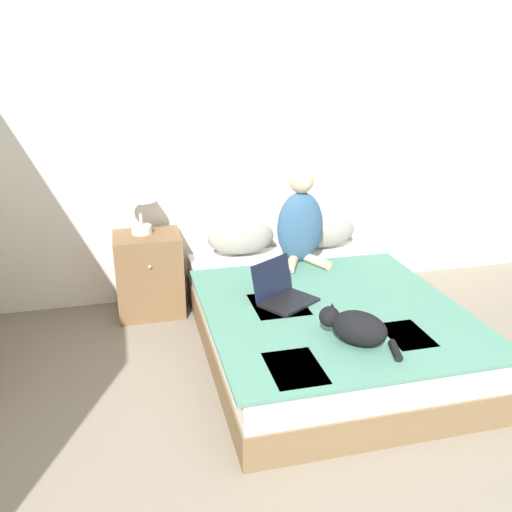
{
  "coord_description": "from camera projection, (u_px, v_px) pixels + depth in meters",
  "views": [
    {
      "loc": [
        -1.03,
        -1.02,
        1.91
      ],
      "look_at": [
        -0.29,
        1.96,
        0.76
      ],
      "focal_mm": 38.0,
      "sensor_mm": 36.0,
      "label": 1
    }
  ],
  "objects": [
    {
      "name": "pillow_near",
      "position": [
        241.0,
        237.0,
        4.29
      ],
      "size": [
        0.54,
        0.24,
        0.28
      ],
      "color": "gray",
      "rests_on": "bed"
    },
    {
      "name": "table_lamp",
      "position": [
        139.0,
        191.0,
        3.96
      ],
      "size": [
        0.25,
        0.25,
        0.46
      ],
      "color": "beige",
      "rests_on": "nightstand"
    },
    {
      "name": "person_sitting",
      "position": [
        300.0,
        223.0,
        4.08
      ],
      "size": [
        0.37,
        0.35,
        0.72
      ],
      "color": "#33567A",
      "rests_on": "bed"
    },
    {
      "name": "bed",
      "position": [
        320.0,
        323.0,
        3.67
      ],
      "size": [
        1.6,
        2.1,
        0.41
      ],
      "color": "brown",
      "rests_on": "ground_plane"
    },
    {
      "name": "nightstand",
      "position": [
        149.0,
        274.0,
        4.16
      ],
      "size": [
        0.5,
        0.42,
        0.64
      ],
      "color": "brown",
      "rests_on": "ground_plane"
    },
    {
      "name": "laptop_open",
      "position": [
        283.0,
        293.0,
        3.49
      ],
      "size": [
        0.45,
        0.44,
        0.26
      ],
      "rotation": [
        0.0,
        0.0,
        0.57
      ],
      "color": "black",
      "rests_on": "bed"
    },
    {
      "name": "pillow_far",
      "position": [
        324.0,
        231.0,
        4.45
      ],
      "size": [
        0.54,
        0.24,
        0.28
      ],
      "color": "gray",
      "rests_on": "bed"
    },
    {
      "name": "wall_back",
      "position": [
        255.0,
        139.0,
        4.27
      ],
      "size": [
        5.61,
        0.05,
        2.55
      ],
      "color": "white",
      "rests_on": "ground_plane"
    },
    {
      "name": "cat_tabby",
      "position": [
        356.0,
        327.0,
        2.96
      ],
      "size": [
        0.38,
        0.42,
        0.19
      ],
      "rotation": [
        0.0,
        0.0,
        2.36
      ],
      "color": "black",
      "rests_on": "bed"
    }
  ]
}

